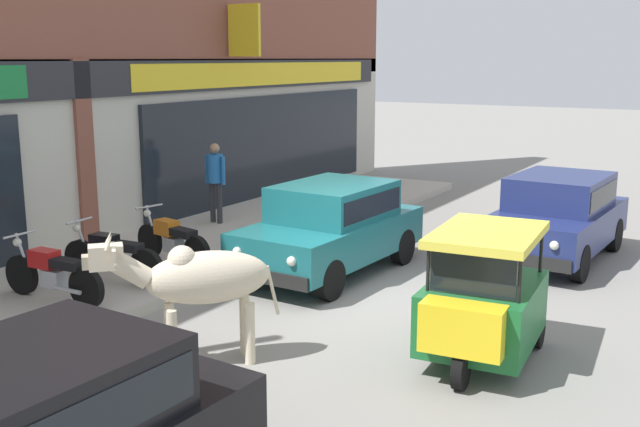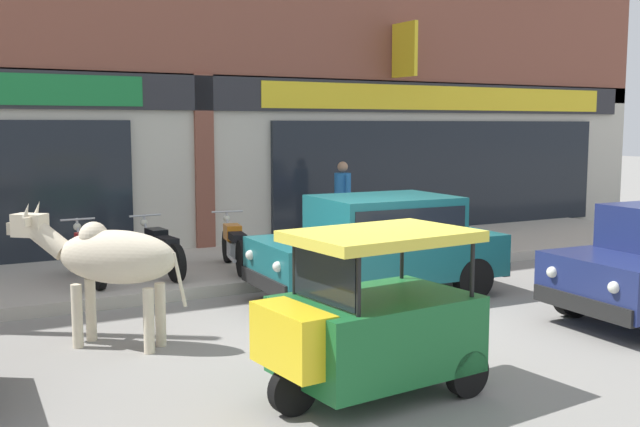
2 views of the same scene
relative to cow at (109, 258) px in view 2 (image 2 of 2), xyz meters
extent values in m
plane|color=gray|center=(2.96, -0.50, -1.01)|extent=(90.00, 90.00, 0.00)
cube|color=#B7AFA3|center=(2.96, 3.35, -0.92)|extent=(19.00, 3.31, 0.17)
cube|color=beige|center=(2.96, 5.28, 0.69)|extent=(23.00, 0.55, 3.40)
cube|color=#28282D|center=(2.96, 4.97, 2.04)|extent=(22.08, 0.08, 0.64)
cube|color=brown|center=(2.96, 4.99, 0.69)|extent=(0.36, 0.12, 3.40)
cube|color=black|center=(8.71, 4.96, 0.34)|extent=(8.74, 0.10, 2.40)
cube|color=yellow|center=(8.71, 4.94, 2.04)|extent=(9.20, 0.05, 0.52)
cube|color=yellow|center=(7.18, 4.56, 2.99)|extent=(0.08, 0.80, 1.10)
ellipsoid|color=beige|center=(0.07, -0.07, 0.01)|extent=(1.38, 1.33, 0.60)
sphere|color=beige|center=(-0.13, 0.12, 0.24)|extent=(0.32, 0.32, 0.32)
cylinder|color=beige|center=(-0.34, 0.12, -0.65)|extent=(0.12, 0.12, 0.72)
cylinder|color=beige|center=(-0.15, 0.33, -0.65)|extent=(0.12, 0.12, 0.72)
cylinder|color=beige|center=(0.30, -0.47, -0.65)|extent=(0.12, 0.12, 0.72)
cylinder|color=beige|center=(0.49, -0.26, -0.65)|extent=(0.12, 0.12, 0.72)
cylinder|color=beige|center=(-0.53, 0.49, 0.16)|extent=(0.51, 0.49, 0.43)
cube|color=beige|center=(-0.72, 0.66, 0.33)|extent=(0.41, 0.41, 0.26)
cube|color=tan|center=(-0.85, 0.79, 0.29)|extent=(0.21, 0.21, 0.14)
cone|color=beige|center=(-0.76, 0.56, 0.51)|extent=(0.12, 0.12, 0.19)
cone|color=beige|center=(-0.62, 0.71, 0.51)|extent=(0.12, 0.12, 0.19)
cube|color=beige|center=(-0.77, 0.49, 0.39)|extent=(0.12, 0.13, 0.10)
cube|color=beige|center=(-0.55, 0.73, 0.39)|extent=(0.12, 0.13, 0.10)
cylinder|color=beige|center=(0.62, -0.57, -0.21)|extent=(0.15, 0.14, 0.60)
cylinder|color=black|center=(5.56, -1.58, -0.71)|extent=(0.61, 0.21, 0.60)
cube|color=black|center=(4.94, -2.27, -0.63)|extent=(0.20, 1.52, 0.20)
sphere|color=silver|center=(4.88, -2.74, -0.33)|extent=(0.14, 0.14, 0.14)
sphere|color=silver|center=(4.94, -1.79, -0.33)|extent=(0.14, 0.14, 0.14)
cylinder|color=black|center=(2.75, -0.11, -0.71)|extent=(0.61, 0.21, 0.60)
cylinder|color=black|center=(2.81, 1.33, -0.71)|extent=(0.61, 0.21, 0.60)
cylinder|color=black|center=(5.05, -0.21, -0.71)|extent=(0.61, 0.21, 0.60)
cylinder|color=black|center=(5.11, 1.23, -0.71)|extent=(0.61, 0.21, 0.60)
cube|color=#196066|center=(3.93, 0.56, -0.41)|extent=(3.57, 1.75, 0.60)
cube|color=#196066|center=(4.03, 0.56, 0.17)|extent=(1.96, 1.52, 0.56)
cube|color=black|center=(4.03, 0.56, 0.17)|extent=(1.81, 1.53, 0.35)
cube|color=black|center=(2.20, 0.64, -0.63)|extent=(0.19, 1.52, 0.20)
cube|color=black|center=(5.66, 0.49, -0.63)|extent=(0.19, 1.52, 0.20)
sphere|color=silver|center=(2.15, 0.16, -0.33)|extent=(0.14, 0.14, 0.14)
sphere|color=silver|center=(2.19, 1.12, -0.33)|extent=(0.14, 0.14, 0.14)
cube|color=red|center=(5.66, -0.01, -0.31)|extent=(0.04, 0.16, 0.14)
cube|color=red|center=(5.70, 0.98, -0.31)|extent=(0.04, 0.16, 0.14)
cylinder|color=black|center=(0.88, -2.77, -0.79)|extent=(0.45, 0.16, 0.44)
cylinder|color=black|center=(2.47, -3.16, -0.79)|extent=(0.45, 0.16, 0.44)
cylinder|color=black|center=(2.38, -2.12, -0.79)|extent=(0.45, 0.16, 0.44)
cube|color=#19602D|center=(1.78, -2.69, -0.44)|extent=(1.80, 1.30, 0.70)
cube|color=yellow|center=(0.88, -2.77, -0.34)|extent=(0.43, 0.90, 0.52)
cylinder|color=black|center=(1.25, -3.23, 0.19)|extent=(0.04, 0.04, 0.55)
cylinder|color=black|center=(1.16, -2.25, 0.19)|extent=(0.04, 0.04, 0.55)
cylinder|color=black|center=(2.52, -3.12, 0.19)|extent=(0.04, 0.04, 0.55)
cylinder|color=black|center=(2.44, -2.14, 0.19)|extent=(0.04, 0.04, 0.55)
cube|color=#DBCC42|center=(1.83, -2.69, 0.46)|extent=(1.70, 1.23, 0.10)
cube|color=black|center=(1.21, -2.74, 0.18)|extent=(0.11, 0.93, 0.50)
cylinder|color=black|center=(0.34, 3.48, -0.56)|extent=(0.11, 0.56, 0.56)
cylinder|color=black|center=(0.37, 2.23, -0.56)|extent=(0.11, 0.56, 0.56)
cube|color=#B2B5BA|center=(0.36, 2.84, -0.52)|extent=(0.21, 0.32, 0.24)
cube|color=red|center=(0.35, 3.00, -0.26)|extent=(0.25, 0.41, 0.24)
cube|color=black|center=(0.36, 2.60, -0.28)|extent=(0.23, 0.52, 0.12)
cylinder|color=#B2B5BA|center=(0.34, 3.42, -0.26)|extent=(0.05, 0.27, 0.59)
cylinder|color=#B2B5BA|center=(0.34, 3.46, 0.02)|extent=(0.52, 0.04, 0.03)
sphere|color=silver|center=(0.34, 3.52, -0.10)|extent=(0.12, 0.12, 0.12)
cylinder|color=#B2B5BA|center=(0.25, 2.48, -0.60)|extent=(0.07, 0.48, 0.06)
cylinder|color=black|center=(1.38, 3.46, -0.56)|extent=(0.14, 0.57, 0.56)
cylinder|color=black|center=(1.48, 2.22, -0.56)|extent=(0.14, 0.57, 0.56)
cube|color=#B2B5BA|center=(1.43, 2.82, -0.52)|extent=(0.22, 0.33, 0.24)
cube|color=black|center=(1.42, 2.98, -0.26)|extent=(0.27, 0.42, 0.24)
cube|color=black|center=(1.45, 2.58, -0.28)|extent=(0.26, 0.54, 0.12)
cylinder|color=#B2B5BA|center=(1.39, 3.41, -0.26)|extent=(0.06, 0.27, 0.59)
cylinder|color=#B2B5BA|center=(1.39, 3.44, 0.02)|extent=(0.52, 0.07, 0.03)
sphere|color=silver|center=(1.38, 3.50, -0.10)|extent=(0.12, 0.12, 0.12)
cylinder|color=#B2B5BA|center=(1.35, 2.45, -0.60)|extent=(0.10, 0.48, 0.06)
cylinder|color=black|center=(2.74, 3.33, -0.56)|extent=(0.21, 0.57, 0.56)
cylinder|color=black|center=(2.48, 2.11, -0.56)|extent=(0.21, 0.57, 0.56)
cube|color=#B2B5BA|center=(2.60, 2.70, -0.52)|extent=(0.26, 0.35, 0.24)
cube|color=orange|center=(2.64, 2.85, -0.26)|extent=(0.32, 0.44, 0.24)
cube|color=black|center=(2.55, 2.46, -0.28)|extent=(0.32, 0.55, 0.12)
cylinder|color=#B2B5BA|center=(2.73, 3.27, -0.26)|extent=(0.09, 0.27, 0.59)
cylinder|color=#B2B5BA|center=(2.73, 3.31, 0.02)|extent=(0.52, 0.14, 0.03)
sphere|color=silver|center=(2.75, 3.37, -0.10)|extent=(0.12, 0.12, 0.12)
cylinder|color=#B2B5BA|center=(2.42, 2.37, -0.60)|extent=(0.16, 0.48, 0.06)
cylinder|color=#2D2D33|center=(5.41, 4.13, -0.43)|extent=(0.11, 0.11, 0.82)
cylinder|color=#2D2D33|center=(5.40, 3.95, -0.43)|extent=(0.11, 0.11, 0.82)
cylinder|color=#236BB7|center=(5.41, 4.04, 0.26)|extent=(0.32, 0.32, 0.56)
cylinder|color=#236BB7|center=(5.42, 4.25, 0.24)|extent=(0.08, 0.08, 0.56)
cylinder|color=#236BB7|center=(5.39, 3.83, 0.24)|extent=(0.08, 0.08, 0.56)
sphere|color=tan|center=(5.41, 4.04, 0.66)|extent=(0.20, 0.20, 0.20)
camera|label=1|loc=(-6.20, -5.23, 2.42)|focal=42.00mm
camera|label=2|loc=(-1.90, -8.28, 1.47)|focal=42.00mm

